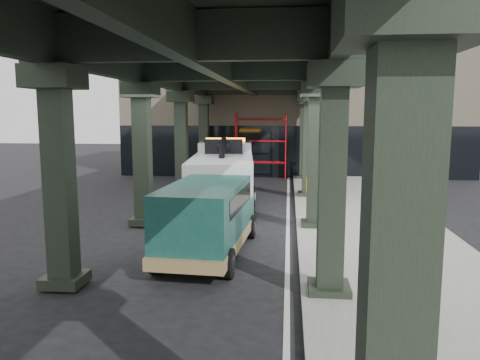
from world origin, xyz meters
The scene contains 8 objects.
ground centered at (0.00, 0.00, 0.00)m, with size 90.00×90.00×0.00m, color black.
sidewalk centered at (4.50, 2.00, 0.07)m, with size 5.00×40.00×0.15m, color gray.
lane_stripe centered at (1.70, 2.00, 0.01)m, with size 0.12×38.00×0.01m, color silver.
viaduct centered at (-0.40, 2.00, 5.46)m, with size 7.40×32.00×6.40m.
building centered at (2.00, 20.00, 4.00)m, with size 22.00×10.00×8.00m, color #C6B793.
scaffolding centered at (0.00, 14.64, 2.11)m, with size 3.08×0.88×4.00m.
tow_truck centered at (-1.20, 6.73, 1.43)m, with size 3.28×9.11×2.93m.
towed_van centered at (-0.52, -1.36, 1.12)m, with size 2.35×5.26×2.09m.
Camera 1 is at (1.69, -13.86, 3.98)m, focal length 35.00 mm.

